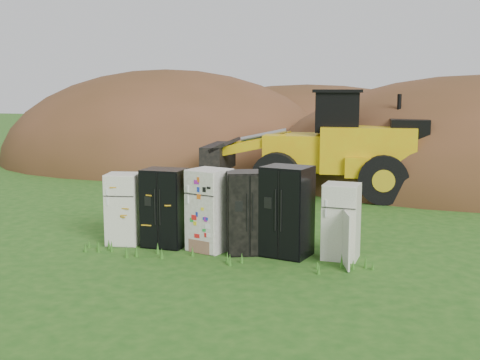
{
  "coord_description": "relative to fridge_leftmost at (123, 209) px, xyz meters",
  "views": [
    {
      "loc": [
        3.45,
        -12.18,
        3.5
      ],
      "look_at": [
        -0.31,
        2.0,
        1.25
      ],
      "focal_mm": 45.0,
      "sensor_mm": 36.0,
      "label": 1
    }
  ],
  "objects": [
    {
      "name": "ground",
      "position": [
        2.5,
        0.02,
        -0.8
      ],
      "size": [
        120.0,
        120.0,
        0.0
      ],
      "primitive_type": "plane",
      "color": "#1E4F15",
      "rests_on": "ground"
    },
    {
      "name": "fridge_leftmost",
      "position": [
        0.0,
        0.0,
        0.0
      ],
      "size": [
        0.81,
        0.79,
        1.6
      ],
      "primitive_type": null,
      "rotation": [
        0.0,
        0.0,
        0.17
      ],
      "color": "white",
      "rests_on": "ground"
    },
    {
      "name": "fridge_black_side",
      "position": [
        0.98,
        0.05,
        0.07
      ],
      "size": [
        0.94,
        0.75,
        1.74
      ],
      "primitive_type": null,
      "rotation": [
        0.0,
        0.0,
        -0.04
      ],
      "color": "black",
      "rests_on": "ground"
    },
    {
      "name": "fridge_sticker",
      "position": [
        2.04,
        -0.01,
        0.09
      ],
      "size": [
        0.98,
        0.95,
        1.78
      ],
      "primitive_type": null,
      "rotation": [
        0.0,
        0.0,
        -0.32
      ],
      "color": "white",
      "rests_on": "ground"
    },
    {
      "name": "fridge_dark_mid",
      "position": [
        2.89,
        -0.01,
        0.08
      ],
      "size": [
        1.1,
        1.0,
        1.76
      ],
      "primitive_type": null,
      "rotation": [
        0.0,
        0.0,
        0.35
      ],
      "color": "black",
      "rests_on": "ground"
    },
    {
      "name": "fridge_black_right",
      "position": [
        3.74,
        -0.01,
        0.15
      ],
      "size": [
        1.11,
        1.0,
        1.9
      ],
      "primitive_type": null,
      "rotation": [
        0.0,
        0.0,
        -0.24
      ],
      "color": "black",
      "rests_on": "ground"
    },
    {
      "name": "fridge_open_door",
      "position": [
        4.86,
        0.05,
        -0.02
      ],
      "size": [
        0.76,
        0.71,
        1.57
      ],
      "primitive_type": null,
      "rotation": [
        0.0,
        0.0,
        -0.08
      ],
      "color": "white",
      "rests_on": "ground"
    },
    {
      "name": "wheel_loader",
      "position": [
        3.15,
        7.31,
        0.92
      ],
      "size": [
        7.3,
        3.33,
        3.45
      ],
      "primitive_type": null,
      "rotation": [
        0.0,
        0.0,
        0.06
      ],
      "color": "gold",
      "rests_on": "ground"
    },
    {
      "name": "dirt_mound_right",
      "position": [
        8.82,
        11.53,
        -0.8
      ],
      "size": [
        16.24,
        11.91,
        7.96
      ],
      "primitive_type": "ellipsoid",
      "color": "#462F16",
      "rests_on": "ground"
    },
    {
      "name": "dirt_mound_left",
      "position": [
        -4.65,
        14.3,
        -0.8
      ],
      "size": [
        16.18,
        12.13,
        8.7
      ],
      "primitive_type": "ellipsoid",
      "color": "#462F16",
      "rests_on": "ground"
    },
    {
      "name": "dirt_mound_back",
      "position": [
        1.33,
        18.59,
        -0.8
      ],
      "size": [
        18.78,
        12.52,
        7.34
      ],
      "primitive_type": "ellipsoid",
      "color": "#462F16",
      "rests_on": "ground"
    }
  ]
}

